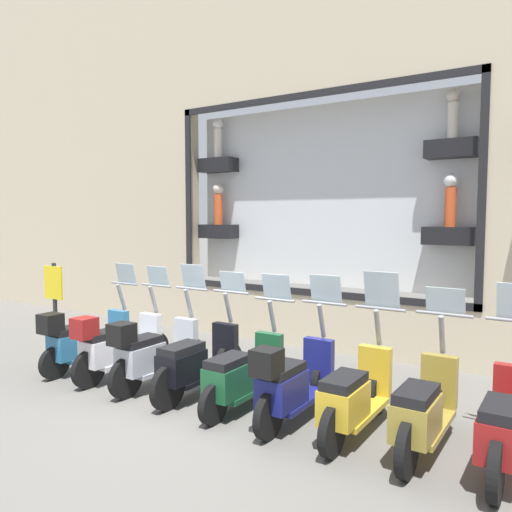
# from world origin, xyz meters

# --- Properties ---
(ground_plane) EXTENTS (120.00, 120.00, 0.00)m
(ground_plane) POSITION_xyz_m (0.00, 0.00, 0.00)
(ground_plane) COLOR #66635E
(building_facade) EXTENTS (1.20, 36.00, 10.42)m
(building_facade) POSITION_xyz_m (3.60, -0.00, 5.33)
(building_facade) COLOR beige
(building_facade) RESTS_ON ground_plane
(scooter_red_0) EXTENTS (1.81, 0.61, 1.67)m
(scooter_red_0) POSITION_xyz_m (0.43, -3.48, 0.45)
(scooter_red_0) COLOR black
(scooter_red_0) RESTS_ON ground_plane
(scooter_olive_1) EXTENTS (1.81, 0.61, 1.56)m
(scooter_olive_1) POSITION_xyz_m (0.43, -2.76, 0.44)
(scooter_olive_1) COLOR black
(scooter_olive_1) RESTS_ON ground_plane
(scooter_yellow_2) EXTENTS (1.80, 0.61, 1.70)m
(scooter_yellow_2) POSITION_xyz_m (0.43, -2.03, 0.44)
(scooter_yellow_2) COLOR black
(scooter_yellow_2) RESTS_ON ground_plane
(scooter_navy_3) EXTENTS (1.80, 0.60, 1.61)m
(scooter_navy_3) POSITION_xyz_m (0.37, -1.31, 0.47)
(scooter_navy_3) COLOR black
(scooter_navy_3) RESTS_ON ground_plane
(scooter_green_4) EXTENTS (1.79, 0.60, 1.58)m
(scooter_green_4) POSITION_xyz_m (0.43, -0.59, 0.42)
(scooter_green_4) COLOR black
(scooter_green_4) RESTS_ON ground_plane
(scooter_black_5) EXTENTS (1.81, 0.61, 1.57)m
(scooter_black_5) POSITION_xyz_m (0.43, 0.14, 0.44)
(scooter_black_5) COLOR black
(scooter_black_5) RESTS_ON ground_plane
(scooter_silver_6) EXTENTS (1.81, 0.60, 1.64)m
(scooter_silver_6) POSITION_xyz_m (0.37, 0.86, 0.48)
(scooter_silver_6) COLOR black
(scooter_silver_6) RESTS_ON ground_plane
(scooter_white_7) EXTENTS (1.80, 0.60, 1.57)m
(scooter_white_7) POSITION_xyz_m (0.37, 1.59, 0.48)
(scooter_white_7) COLOR black
(scooter_white_7) RESTS_ON ground_plane
(scooter_teal_8) EXTENTS (1.79, 0.61, 1.57)m
(scooter_teal_8) POSITION_xyz_m (0.36, 2.31, 0.46)
(scooter_teal_8) COLOR black
(scooter_teal_8) RESTS_ON ground_plane
(shop_sign_post) EXTENTS (0.36, 0.45, 1.58)m
(shop_sign_post) POSITION_xyz_m (0.61, 3.34, 0.84)
(shop_sign_post) COLOR #232326
(shop_sign_post) RESTS_ON ground_plane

